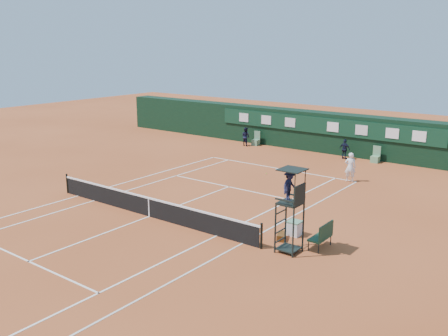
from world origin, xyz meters
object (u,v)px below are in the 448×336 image
Objects in this scene: tennis_net at (149,206)px; umpire_chair at (290,193)px; player_bench at (323,235)px; player at (350,167)px; cooler at (295,228)px.

tennis_net is 3.77× the size of umpire_chair.
player_bench is 0.67× the size of player.
umpire_chair reaches higher than player.
umpire_chair reaches higher than tennis_net.
player_bench is (0.93, 1.10, -1.86)m from umpire_chair.
player_bench is at bearing 49.88° from umpire_chair.
umpire_chair is 2.85× the size of player_bench.
player is at bearing 99.67° from cooler.
umpire_chair is 1.92× the size of player.
tennis_net is 8.49m from player_bench.
cooler is (6.73, 2.12, -0.18)m from tennis_net.
cooler is 0.36× the size of player.
umpire_chair is 11.66m from player.
player_bench is 10.72m from player.
player is (-2.33, 11.32, -1.57)m from umpire_chair.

